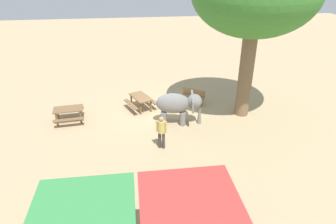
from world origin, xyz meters
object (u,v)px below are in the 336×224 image
Objects in this scene: wooden_bench at (193,96)px; picnic_table_far at (69,112)px; elephant at (178,105)px; person_handler at (161,130)px; picnic_table_near at (141,100)px.

wooden_bench reaches higher than picnic_table_far.
picnic_table_far is (5.68, -0.86, -0.48)m from elephant.
elephant is 5.76m from picnic_table_far.
elephant is at bearing -5.66° from person_handler.
picnic_table_far is at bearing 81.28° from picnic_table_near.
elephant reaches higher than picnic_table_near.
picnic_table_near is at bearing 143.11° from elephant.
person_handler is 0.98× the size of picnic_table_far.
picnic_table_far is (4.58, -3.08, -0.36)m from person_handler.
picnic_table_far is (3.84, 1.02, 0.00)m from picnic_table_near.
elephant reaches higher than wooden_bench.
person_handler is 1.18× the size of wooden_bench.
wooden_bench is 0.84× the size of picnic_table_far.
wooden_bench is (-2.37, -4.44, -0.48)m from person_handler.
elephant is 2.48m from person_handler.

